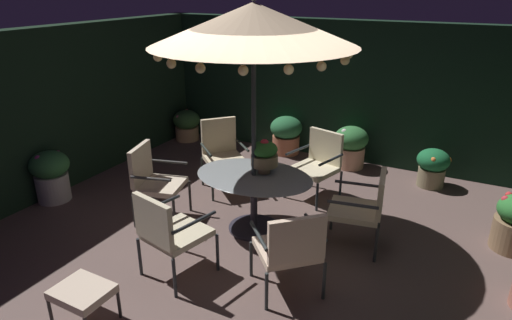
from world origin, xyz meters
name	(u,v)px	position (x,y,z in m)	size (l,w,h in m)	color
ground_plane	(261,236)	(0.00, 0.00, -0.01)	(7.15, 6.65, 0.02)	brown
hedge_backdrop_rear	(343,91)	(0.00, 3.17, 1.20)	(7.15, 0.30, 2.40)	black
hedge_backdrop_left	(56,110)	(-3.43, 0.00, 1.20)	(0.30, 6.65, 2.40)	black
patio_dining_table	(254,188)	(-0.15, 0.11, 0.57)	(1.50, 1.10, 0.76)	#2B2935
patio_umbrella	(254,25)	(-0.15, 0.11, 2.54)	(2.34, 2.34, 2.85)	#2A2F33
centerpiece_planter	(264,154)	(-0.07, 0.23, 1.00)	(0.34, 0.34, 0.44)	#856750
patio_chair_north	(291,247)	(0.77, -0.87, 0.55)	(0.86, 0.86, 0.95)	#2B3131
patio_chair_northeast	(364,205)	(1.18, 0.33, 0.55)	(0.71, 0.70, 0.96)	#303234
patio_chair_east	(318,161)	(0.23, 1.41, 0.55)	(0.76, 0.75, 0.97)	#293035
patio_chair_southeast	(222,150)	(-1.17, 1.01, 0.61)	(0.84, 0.84, 1.07)	#2A312D
patio_chair_south	(153,178)	(-1.45, -0.25, 0.59)	(0.72, 0.74, 1.02)	#323230
patio_chair_southwest	(169,230)	(-0.46, -1.21, 0.58)	(0.73, 0.75, 1.00)	#292E32
ottoman_footrest	(82,293)	(-0.75, -2.13, 0.32)	(0.51, 0.43, 0.38)	#302E2E
potted_plant_left_near	(286,134)	(-0.91, 2.84, 0.37)	(0.58, 0.58, 0.70)	#A56043
potted_plant_back_center	(51,174)	(-3.13, -0.51, 0.41)	(0.56, 0.55, 0.75)	beige
potted_plant_right_near	(351,145)	(0.34, 2.73, 0.39)	(0.57, 0.57, 0.72)	tan
potted_plant_front_corner	(433,166)	(1.69, 2.55, 0.33)	(0.50, 0.49, 0.60)	#7C7053
potted_plant_back_left	(187,124)	(-2.99, 2.61, 0.32)	(0.53, 0.53, 0.61)	tan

